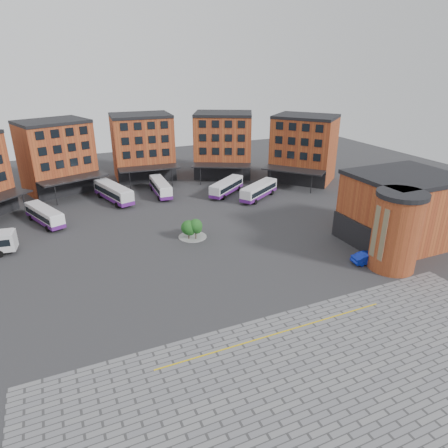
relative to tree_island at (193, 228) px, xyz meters
name	(u,v)px	position (x,y,z in m)	size (l,w,h in m)	color
ground	(209,275)	(-1.88, -11.44, -1.81)	(160.00, 160.00, 0.00)	#28282B
paving_zone	(327,388)	(0.12, -33.44, -1.80)	(50.00, 22.00, 0.02)	slate
yellow_line	(278,333)	(0.12, -25.44, -1.78)	(26.00, 0.15, 0.02)	gold
main_building	(115,160)	(-6.66, 26.80, 5.42)	(94.14, 42.48, 14.60)	#9C4722
east_building	(400,212)	(26.82, -14.50, 3.49)	(17.40, 15.40, 10.60)	#9C4722
tree_island	(193,228)	(0.00, 0.00, 0.00)	(4.40, 4.40, 3.35)	gray
bus_b	(44,215)	(-20.82, 15.79, -0.21)	(6.13, 10.57, 2.94)	white
bus_c	(113,192)	(-8.19, 22.91, 0.01)	(6.02, 12.17, 3.35)	silver
bus_d	(161,187)	(1.31, 23.18, -0.17)	(3.10, 10.84, 3.02)	white
bus_e	(227,187)	(13.85, 18.04, -0.20)	(9.79, 8.37, 2.96)	silver
bus_f	(259,190)	(18.66, 13.00, -0.15)	(10.49, 7.95, 3.06)	white
blue_car	(369,258)	(19.27, -17.30, -1.03)	(1.65, 4.73, 1.56)	#0C20A2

